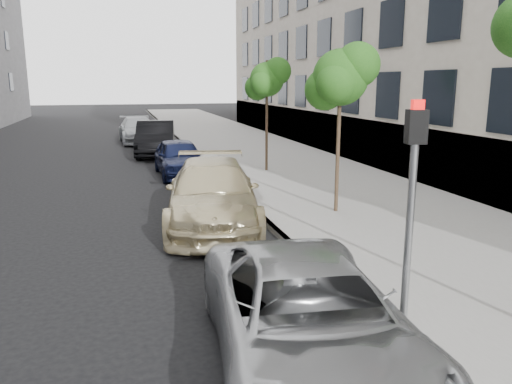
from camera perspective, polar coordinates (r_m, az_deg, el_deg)
name	(u,v)px	position (r m, az deg, el deg)	size (l,w,h in m)	color
sidewalk	(238,143)	(28.77, -2.09, 5.64)	(6.40, 72.00, 0.14)	gray
curb	(183,145)	(28.23, -8.30, 5.39)	(0.15, 72.00, 0.14)	#9E9B93
tree_mid	(341,77)	(13.02, 9.74, 12.80)	(1.74, 1.54, 4.32)	#38281C
tree_far	(268,79)	(19.11, 1.32, 12.74)	(1.64, 1.44, 4.25)	#38281C
signal_pole	(412,194)	(6.62, 17.37, -0.17)	(0.27, 0.22, 3.13)	#939699
minivan	(308,319)	(6.24, 5.97, -14.22)	(2.28, 4.94, 1.37)	#A1A3A6
suv	(212,194)	(12.36, -5.00, -0.19)	(2.19, 5.40, 1.57)	#C9BA8F
sedan_blue	(180,158)	(19.04, -8.73, 3.92)	(1.65, 4.11, 1.40)	#101635
sedan_black	(156,138)	(24.73, -11.38, 6.05)	(1.74, 5.00, 1.65)	black
sedan_rear	(138,130)	(30.32, -13.32, 6.93)	(2.07, 5.08, 1.47)	#93969A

